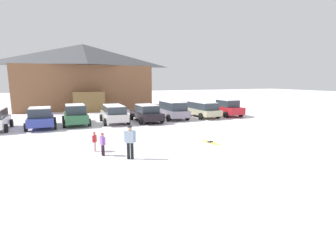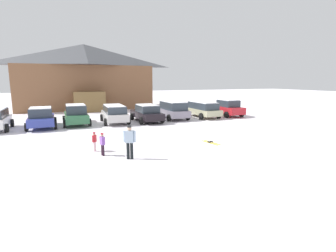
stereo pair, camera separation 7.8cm
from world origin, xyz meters
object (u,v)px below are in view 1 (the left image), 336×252
at_px(parked_grey_wagon, 173,109).
at_px(skier_child_in_red_jacket, 95,141).
at_px(parked_blue_hatchback, 41,118).
at_px(pair_of_skis, 211,142).
at_px(skier_child_in_purple_jacket, 103,143).
at_px(skier_adult_in_blue_parka, 130,140).
at_px(parked_red_sedan, 227,108).
at_px(parked_beige_suv, 202,109).
at_px(parked_silver_wagon, 114,113).
at_px(parked_green_coupe, 75,115).
at_px(ski_lodge, 84,76).
at_px(parked_black_sedan, 146,113).

xyz_separation_m(parked_grey_wagon, skier_child_in_red_jacket, (-8.59, -9.39, -0.34)).
xyz_separation_m(parked_blue_hatchback, pair_of_skis, (9.90, -9.55, -0.81)).
xyz_separation_m(skier_child_in_purple_jacket, skier_adult_in_blue_parka, (1.14, -1.10, 0.28)).
bearing_deg(parked_grey_wagon, skier_child_in_red_jacket, -132.47).
bearing_deg(parked_red_sedan, parked_beige_suv, 177.86).
bearing_deg(parked_silver_wagon, skier_child_in_purple_jacket, -103.98).
distance_m(parked_silver_wagon, pair_of_skis, 10.62).
height_order(parked_blue_hatchback, parked_green_coupe, parked_green_coupe).
relative_size(parked_beige_suv, skier_child_in_purple_jacket, 4.12).
distance_m(parked_green_coupe, parked_silver_wagon, 3.25).
bearing_deg(parked_grey_wagon, parked_blue_hatchback, -177.45).
bearing_deg(ski_lodge, skier_child_in_purple_jacket, -93.17).
bearing_deg(ski_lodge, pair_of_skis, -77.60).
xyz_separation_m(parked_silver_wagon, skier_child_in_red_jacket, (-2.80, -9.12, -0.27)).
bearing_deg(parked_beige_suv, skier_child_in_red_jacket, -141.88).
height_order(parked_black_sedan, skier_adult_in_blue_parka, skier_adult_in_blue_parka).
bearing_deg(skier_child_in_red_jacket, skier_adult_in_blue_parka, -55.79).
height_order(parked_blue_hatchback, pair_of_skis, parked_blue_hatchback).
relative_size(parked_blue_hatchback, parked_silver_wagon, 0.93).
relative_size(parked_beige_suv, skier_child_in_red_jacket, 4.58).
bearing_deg(parked_blue_hatchback, skier_child_in_red_jacket, -70.75).
xyz_separation_m(parked_black_sedan, parked_grey_wagon, (2.89, 0.61, 0.13)).
height_order(ski_lodge, parked_green_coupe, ski_lodge).
height_order(parked_green_coupe, skier_adult_in_blue_parka, parked_green_coupe).
bearing_deg(parked_silver_wagon, skier_child_in_red_jacket, -107.05).
relative_size(parked_green_coupe, skier_child_in_purple_jacket, 3.85).
distance_m(parked_black_sedan, pair_of_skis, 9.55).
xyz_separation_m(parked_silver_wagon, pair_of_skis, (4.01, -9.80, -0.84)).
height_order(parked_silver_wagon, skier_child_in_purple_jacket, parked_silver_wagon).
bearing_deg(parked_red_sedan, skier_adult_in_blue_parka, -139.83).
bearing_deg(parked_red_sedan, skier_child_in_red_jacket, -148.11).
distance_m(parked_blue_hatchback, skier_child_in_purple_jacket, 10.42).
bearing_deg(parked_green_coupe, parked_red_sedan, -0.96).
height_order(ski_lodge, parked_beige_suv, ski_lodge).
height_order(parked_silver_wagon, parked_grey_wagon, parked_grey_wagon).
bearing_deg(parked_silver_wagon, pair_of_skis, -67.77).
height_order(ski_lodge, skier_child_in_purple_jacket, ski_lodge).
height_order(parked_blue_hatchback, parked_beige_suv, parked_blue_hatchback).
relative_size(skier_child_in_purple_jacket, pair_of_skis, 0.80).
bearing_deg(parked_red_sedan, parked_silver_wagon, -179.60).
bearing_deg(parked_grey_wagon, parked_silver_wagon, -177.36).
xyz_separation_m(parked_red_sedan, skier_child_in_purple_jacket, (-14.51, -10.19, -0.21)).
distance_m(parked_blue_hatchback, parked_red_sedan, 17.90).
xyz_separation_m(ski_lodge, parked_grey_wagon, (6.99, -13.56, -3.34)).
distance_m(parked_silver_wagon, parked_black_sedan, 2.92).
distance_m(parked_beige_suv, skier_child_in_red_jacket, 15.09).
relative_size(parked_black_sedan, pair_of_skis, 3.28).
xyz_separation_m(parked_grey_wagon, skier_child_in_purple_jacket, (-8.31, -10.37, -0.27)).
distance_m(skier_child_in_red_jacket, skier_child_in_purple_jacket, 1.03).
bearing_deg(skier_child_in_red_jacket, parked_beige_suv, 38.12).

